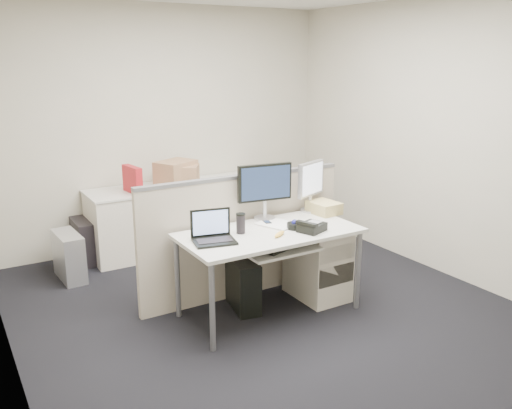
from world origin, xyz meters
TOP-DOWN VIEW (x-y plane):
  - floor at (0.00, 0.00)m, footprint 4.00×4.50m
  - wall_back at (0.00, 2.25)m, footprint 4.00×0.02m
  - wall_right at (2.00, 0.00)m, footprint 0.02×4.50m
  - desk at (0.00, 0.00)m, footprint 1.50×0.75m
  - keyboard_tray at (0.00, -0.18)m, footprint 0.62×0.32m
  - drawer_pedestal at (0.55, 0.05)m, footprint 0.40×0.55m
  - cubicle_partition at (0.00, 0.45)m, footprint 2.00×0.06m
  - back_counter at (0.00, 1.93)m, footprint 2.00×0.60m
  - monitor_main at (0.15, 0.32)m, footprint 0.52×0.26m
  - monitor_small at (0.65, 0.32)m, footprint 0.42×0.32m
  - laptop at (-0.52, -0.02)m, footprint 0.37×0.30m
  - trackball at (0.22, -0.05)m, footprint 0.14×0.14m
  - desk_phone at (0.30, -0.18)m, footprint 0.26×0.24m
  - paper_stack at (0.15, 0.12)m, footprint 0.34×0.38m
  - sticky_pad at (0.18, 0.00)m, footprint 0.09×0.09m
  - travel_mug at (-0.23, 0.08)m, footprint 0.10×0.10m
  - banana at (0.00, -0.15)m, footprint 0.16×0.12m
  - cellphone at (0.10, 0.20)m, footprint 0.08×0.12m
  - manila_folders at (0.72, 0.20)m, footprint 0.24×0.30m
  - keyboard at (0.05, -0.14)m, footprint 0.49×0.30m
  - pc_tower_desk at (-0.15, 0.20)m, footprint 0.29×0.51m
  - pc_tower_spare_dark at (-1.05, 2.03)m, footprint 0.20×0.50m
  - pc_tower_spare_silver at (-1.30, 1.63)m, footprint 0.22×0.51m
  - cardboard_box_left at (-0.05, 1.85)m, footprint 0.50×0.46m
  - cardboard_box_right at (0.00, 1.81)m, footprint 0.46×0.43m
  - red_binder at (-0.55, 1.83)m, footprint 0.12×0.33m

SIDE VIEW (x-z plane):
  - floor at x=0.00m, z-range -0.01..0.00m
  - pc_tower_desk at x=-0.15m, z-range 0.00..0.45m
  - pc_tower_spare_dark at x=-1.05m, z-range 0.00..0.46m
  - pc_tower_spare_silver at x=-1.30m, z-range 0.00..0.47m
  - drawer_pedestal at x=0.55m, z-range 0.00..0.65m
  - back_counter at x=0.00m, z-range 0.00..0.72m
  - cubicle_partition at x=0.00m, z-range 0.00..1.10m
  - keyboard_tray at x=0.00m, z-range 0.61..0.63m
  - keyboard at x=0.05m, z-range 0.63..0.66m
  - desk at x=0.00m, z-range 0.30..1.03m
  - sticky_pad at x=0.18m, z-range 0.73..0.74m
  - paper_stack at x=0.15m, z-range 0.73..0.74m
  - cellphone at x=0.10m, z-range 0.73..0.74m
  - banana at x=0.00m, z-range 0.73..0.77m
  - trackball at x=0.22m, z-range 0.73..0.78m
  - desk_phone at x=0.30m, z-range 0.73..0.80m
  - manila_folders at x=0.72m, z-range 0.73..0.84m
  - travel_mug at x=-0.23m, z-range 0.73..0.89m
  - laptop at x=-0.52m, z-range 0.73..0.97m
  - cardboard_box_right at x=0.00m, z-range 0.72..0.98m
  - red_binder at x=-0.55m, z-range 0.72..1.02m
  - cardboard_box_left at x=-0.05m, z-range 0.72..1.03m
  - monitor_small at x=0.65m, z-range 0.73..1.19m
  - monitor_main at x=0.15m, z-range 0.73..1.23m
  - wall_back at x=0.00m, z-range 0.00..2.70m
  - wall_right at x=2.00m, z-range 0.00..2.70m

